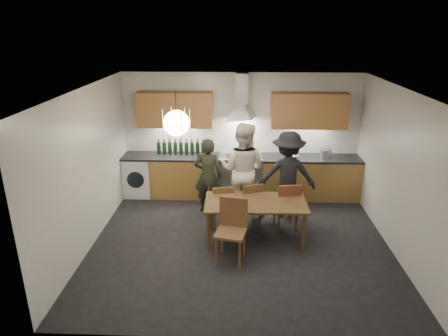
{
  "coord_description": "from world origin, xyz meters",
  "views": [
    {
      "loc": [
        -0.04,
        -6.02,
        3.54
      ],
      "look_at": [
        -0.29,
        0.4,
        1.2
      ],
      "focal_mm": 32.0,
      "sensor_mm": 36.0,
      "label": 1
    }
  ],
  "objects_px": {
    "chair_front": "(232,225)",
    "stock_pot": "(325,153)",
    "person_left": "(208,175)",
    "wine_bottles": "(181,147)",
    "chair_back_left": "(223,204)",
    "person_mid": "(243,170)",
    "mixing_bowl": "(292,156)",
    "person_right": "(288,174)",
    "dining_table": "(256,206)"
  },
  "relations": [
    {
      "from": "person_right",
      "to": "person_mid",
      "type": "bearing_deg",
      "value": 1.08
    },
    {
      "from": "chair_front",
      "to": "stock_pot",
      "type": "bearing_deg",
      "value": 63.54
    },
    {
      "from": "chair_back_left",
      "to": "chair_front",
      "type": "relative_size",
      "value": 0.83
    },
    {
      "from": "chair_back_left",
      "to": "person_right",
      "type": "height_order",
      "value": "person_right"
    },
    {
      "from": "chair_front",
      "to": "person_mid",
      "type": "distance_m",
      "value": 1.61
    },
    {
      "from": "person_mid",
      "to": "mixing_bowl",
      "type": "height_order",
      "value": "person_mid"
    },
    {
      "from": "mixing_bowl",
      "to": "person_mid",
      "type": "bearing_deg",
      "value": -141.74
    },
    {
      "from": "stock_pot",
      "to": "dining_table",
      "type": "bearing_deg",
      "value": -128.69
    },
    {
      "from": "person_mid",
      "to": "mixing_bowl",
      "type": "relative_size",
      "value": 6.71
    },
    {
      "from": "stock_pot",
      "to": "wine_bottles",
      "type": "relative_size",
      "value": 0.22
    },
    {
      "from": "dining_table",
      "to": "chair_back_left",
      "type": "xyz_separation_m",
      "value": [
        -0.58,
        0.42,
        -0.16
      ]
    },
    {
      "from": "chair_back_left",
      "to": "mixing_bowl",
      "type": "relative_size",
      "value": 3.02
    },
    {
      "from": "dining_table",
      "to": "stock_pot",
      "type": "xyz_separation_m",
      "value": [
        1.51,
        1.89,
        0.35
      ]
    },
    {
      "from": "person_right",
      "to": "stock_pot",
      "type": "xyz_separation_m",
      "value": [
        0.88,
        0.89,
        0.14
      ]
    },
    {
      "from": "chair_back_left",
      "to": "person_left",
      "type": "xyz_separation_m",
      "value": [
        -0.31,
        0.69,
        0.28
      ]
    },
    {
      "from": "chair_front",
      "to": "mixing_bowl",
      "type": "relative_size",
      "value": 3.64
    },
    {
      "from": "chair_back_left",
      "to": "chair_front",
      "type": "xyz_separation_m",
      "value": [
        0.19,
        -0.99,
        0.1
      ]
    },
    {
      "from": "person_left",
      "to": "person_right",
      "type": "height_order",
      "value": "person_right"
    },
    {
      "from": "dining_table",
      "to": "person_left",
      "type": "height_order",
      "value": "person_left"
    },
    {
      "from": "chair_front",
      "to": "wine_bottles",
      "type": "relative_size",
      "value": 0.97
    },
    {
      "from": "person_left",
      "to": "mixing_bowl",
      "type": "xyz_separation_m",
      "value": [
        1.7,
        0.7,
        0.19
      ]
    },
    {
      "from": "chair_front",
      "to": "person_mid",
      "type": "relative_size",
      "value": 0.54
    },
    {
      "from": "person_mid",
      "to": "mixing_bowl",
      "type": "xyz_separation_m",
      "value": [
        1.03,
        0.81,
        0.02
      ]
    },
    {
      "from": "person_right",
      "to": "wine_bottles",
      "type": "xyz_separation_m",
      "value": [
        -2.16,
        0.95,
        0.23
      ]
    },
    {
      "from": "chair_back_left",
      "to": "wine_bottles",
      "type": "distance_m",
      "value": 1.89
    },
    {
      "from": "person_mid",
      "to": "stock_pot",
      "type": "relative_size",
      "value": 8.02
    },
    {
      "from": "dining_table",
      "to": "wine_bottles",
      "type": "height_order",
      "value": "wine_bottles"
    },
    {
      "from": "dining_table",
      "to": "chair_back_left",
      "type": "relative_size",
      "value": 2.08
    },
    {
      "from": "mixing_bowl",
      "to": "stock_pot",
      "type": "distance_m",
      "value": 0.71
    },
    {
      "from": "chair_back_left",
      "to": "mixing_bowl",
      "type": "xyz_separation_m",
      "value": [
        1.38,
        1.39,
        0.46
      ]
    },
    {
      "from": "person_right",
      "to": "mixing_bowl",
      "type": "xyz_separation_m",
      "value": [
        0.17,
        0.82,
        0.1
      ]
    },
    {
      "from": "dining_table",
      "to": "stock_pot",
      "type": "distance_m",
      "value": 2.44
    },
    {
      "from": "person_mid",
      "to": "person_right",
      "type": "bearing_deg",
      "value": -163.61
    },
    {
      "from": "person_mid",
      "to": "mixing_bowl",
      "type": "distance_m",
      "value": 1.31
    },
    {
      "from": "person_left",
      "to": "person_mid",
      "type": "relative_size",
      "value": 0.82
    },
    {
      "from": "person_left",
      "to": "wine_bottles",
      "type": "relative_size",
      "value": 1.46
    },
    {
      "from": "chair_back_left",
      "to": "wine_bottles",
      "type": "relative_size",
      "value": 0.8
    },
    {
      "from": "dining_table",
      "to": "chair_front",
      "type": "relative_size",
      "value": 1.72
    },
    {
      "from": "person_left",
      "to": "wine_bottles",
      "type": "bearing_deg",
      "value": -52.04
    },
    {
      "from": "chair_front",
      "to": "person_left",
      "type": "distance_m",
      "value": 1.76
    },
    {
      "from": "chair_back_left",
      "to": "stock_pot",
      "type": "xyz_separation_m",
      "value": [
        2.09,
        1.46,
        0.51
      ]
    },
    {
      "from": "person_mid",
      "to": "person_right",
      "type": "xyz_separation_m",
      "value": [
        0.85,
        -0.01,
        -0.08
      ]
    },
    {
      "from": "chair_back_left",
      "to": "person_mid",
      "type": "distance_m",
      "value": 0.81
    },
    {
      "from": "mixing_bowl",
      "to": "stock_pot",
      "type": "height_order",
      "value": "stock_pot"
    },
    {
      "from": "chair_front",
      "to": "person_left",
      "type": "bearing_deg",
      "value": 118.06
    },
    {
      "from": "person_mid",
      "to": "stock_pot",
      "type": "height_order",
      "value": "person_mid"
    },
    {
      "from": "chair_back_left",
      "to": "person_right",
      "type": "xyz_separation_m",
      "value": [
        1.21,
        0.57,
        0.37
      ]
    },
    {
      "from": "mixing_bowl",
      "to": "wine_bottles",
      "type": "relative_size",
      "value": 0.27
    },
    {
      "from": "person_mid",
      "to": "wine_bottles",
      "type": "relative_size",
      "value": 1.79
    },
    {
      "from": "chair_front",
      "to": "wine_bottles",
      "type": "distance_m",
      "value": 2.8
    }
  ]
}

